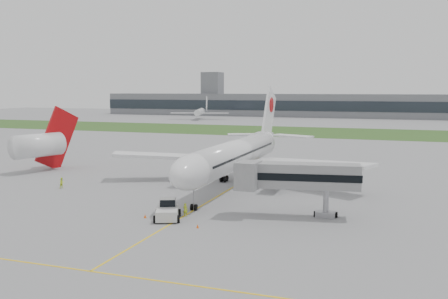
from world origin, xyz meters
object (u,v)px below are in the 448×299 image
(pushback_tug, at_px, (168,210))
(neighbor_aircraft, at_px, (41,144))
(jet_bridge, at_px, (294,176))
(airliner, at_px, (237,153))
(ground_crew_near, at_px, (185,210))

(pushback_tug, xyz_separation_m, neighbor_aircraft, (-41.44, 26.18, 4.42))
(jet_bridge, xyz_separation_m, neighbor_aircraft, (-56.84, 19.81, 0.08))
(airliner, height_order, jet_bridge, airliner)
(airliner, relative_size, jet_bridge, 3.39)
(pushback_tug, distance_m, jet_bridge, 17.22)
(airliner, relative_size, pushback_tug, 9.70)
(neighbor_aircraft, bearing_deg, jet_bridge, -1.97)
(neighbor_aircraft, bearing_deg, pushback_tug, -15.04)
(airliner, distance_m, pushback_tug, 25.70)
(pushback_tug, xyz_separation_m, jet_bridge, (15.40, 6.37, 4.34))
(airliner, height_order, neighbor_aircraft, airliner)
(ground_crew_near, height_order, neighbor_aircraft, neighbor_aircraft)
(airliner, distance_m, neighbor_aircraft, 42.92)
(airliner, height_order, pushback_tug, airliner)
(neighbor_aircraft, bearing_deg, ground_crew_near, -12.07)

